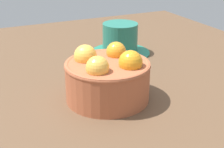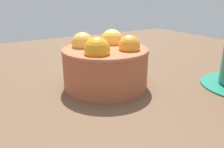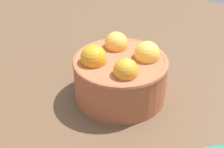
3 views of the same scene
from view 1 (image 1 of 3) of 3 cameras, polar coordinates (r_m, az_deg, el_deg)
The scene contains 3 objects.
ground_plane at distance 62.32cm, azimuth -0.76°, elevation -5.65°, with size 120.97×105.61×3.36cm, color brown.
terracotta_bowl at distance 59.58cm, azimuth -0.79°, elevation -0.47°, with size 15.59×15.59×10.02cm.
coffee_cup at distance 84.13cm, azimuth 1.42°, elevation 5.91°, with size 15.39×15.39×7.80cm.
Camera 1 is at (-49.79, 22.44, 28.33)cm, focal length 52.47 mm.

